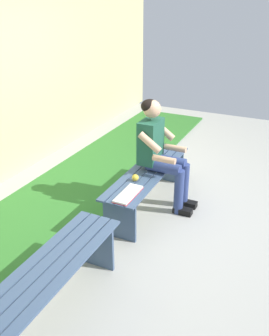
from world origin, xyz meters
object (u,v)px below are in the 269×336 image
at_px(bench_near, 148,179).
at_px(bench_far, 43,286).
at_px(book_open, 128,194).
at_px(person_seated, 160,150).
at_px(apple, 135,178).

bearing_deg(bench_near, bench_far, 0.00).
bearing_deg(book_open, bench_far, -2.67).
bearing_deg(book_open, person_seated, 175.69).
distance_m(bench_far, book_open, 1.32).
xyz_separation_m(bench_near, book_open, (0.62, 0.05, 0.13)).
bearing_deg(apple, person_seated, 163.06).
bearing_deg(bench_near, apple, -3.86).
xyz_separation_m(bench_far, apple, (-1.64, -0.02, 0.15)).
relative_size(person_seated, book_open, 3.09).
height_order(person_seated, book_open, person_seated).
distance_m(bench_near, book_open, 0.64).
xyz_separation_m(apple, book_open, (0.32, 0.07, -0.03)).
height_order(bench_far, apple, apple).
relative_size(apple, book_open, 0.18).
height_order(person_seated, apple, person_seated).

